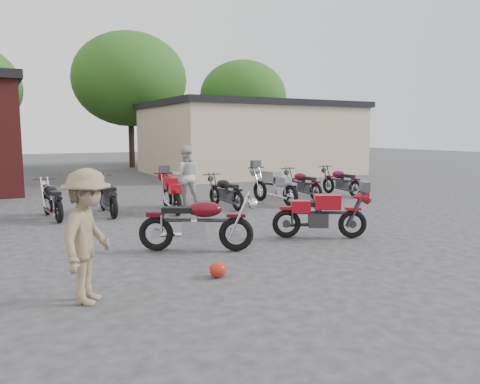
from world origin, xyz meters
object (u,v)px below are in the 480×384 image
row_bike_4 (171,191)px  person_tan (88,236)px  helmet (218,270)px  row_bike_6 (274,184)px  row_bike_7 (302,182)px  row_bike_8 (341,180)px  row_bike_3 (108,194)px  person_light (186,176)px  row_bike_5 (225,190)px  row_bike_2 (52,198)px  vintage_motorcycle (198,220)px  sportbike (322,212)px

row_bike_4 → person_tan: bearing=159.2°
helmet → row_bike_6: (4.79, 5.95, 0.48)m
row_bike_7 → row_bike_8: row_bike_8 is taller
row_bike_3 → row_bike_8: 8.12m
helmet → person_light: 7.19m
helmet → row_bike_4: size_ratio=0.13×
person_light → row_bike_5: (0.90, -0.86, -0.38)m
person_light → row_bike_2: person_light is taller
vintage_motorcycle → person_tan: (-2.31, -1.78, 0.28)m
person_light → person_tan: (-4.12, -6.95, -0.03)m
person_tan → row_bike_8: size_ratio=0.93×
sportbike → row_bike_6: size_ratio=0.92×
row_bike_4 → row_bike_5: bearing=-86.2°
row_bike_5 → row_bike_8: row_bike_8 is taller
row_bike_4 → row_bike_7: bearing=-77.1°
helmet → row_bike_7: (6.27, 6.49, 0.42)m
sportbike → row_bike_6: 4.86m
row_bike_3 → row_bike_6: bearing=-93.9°
vintage_motorcycle → row_bike_5: vintage_motorcycle is taller
person_light → person_tan: 8.08m
vintage_motorcycle → row_bike_4: (1.08, 4.43, -0.03)m
vintage_motorcycle → row_bike_8: vintage_motorcycle is taller
sportbike → helmet: bearing=-125.8°
row_bike_7 → vintage_motorcycle: bearing=127.2°
helmet → row_bike_8: 10.21m
sportbike → row_bike_7: 6.00m
row_bike_5 → row_bike_6: 1.70m
vintage_motorcycle → row_bike_2: size_ratio=1.11×
sportbike → person_tan: bearing=-133.0°
row_bike_2 → row_bike_5: size_ratio=1.03×
sportbike → row_bike_4: bearing=139.1°
row_bike_7 → row_bike_8: bearing=-93.7°
row_bike_8 → helmet: bearing=127.4°
row_bike_2 → row_bike_8: 9.53m
helmet → person_tan: (-1.93, -0.16, 0.76)m
row_bike_3 → row_bike_4: size_ratio=0.99×
vintage_motorcycle → row_bike_3: 4.86m
helmet → row_bike_3: 6.46m
person_light → row_bike_6: size_ratio=0.87×
vintage_motorcycle → row_bike_6: 6.18m
helmet → row_bike_4: (1.45, 6.05, 0.45)m
person_light → row_bike_7: bearing=-169.6°
person_light → row_bike_5: bearing=151.2°
helmet → row_bike_6: size_ratio=0.13×
person_light → row_bike_4: person_light is taller
row_bike_3 → row_bike_8: size_ratio=1.03×
row_bike_3 → row_bike_4: bearing=-101.4°
row_bike_5 → row_bike_6: (1.70, 0.01, 0.08)m
person_light → row_bike_2: (-3.82, -0.33, -0.37)m
sportbike → row_bike_8: size_ratio=1.01×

